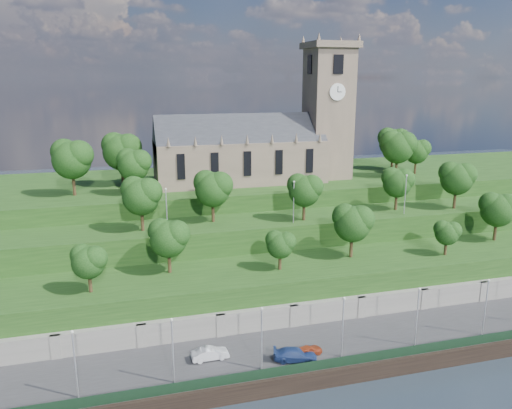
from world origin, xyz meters
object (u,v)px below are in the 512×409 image
object	(u,v)px
church	(264,142)
car_left	(308,351)
car_right	(295,355)
car_middle	(210,354)

from	to	relation	value
church	car_left	xyz separation A→B (m)	(-6.67, -42.25, -19.86)
church	car_right	distance (m)	47.86
car_left	car_right	xyz separation A→B (m)	(-1.77, -0.51, 0.09)
church	car_right	xyz separation A→B (m)	(-8.44, -42.76, -19.77)
car_left	car_middle	bearing A→B (deg)	60.35
car_left	car_middle	world-z (taller)	car_middle
car_left	car_right	size ratio (longest dim) A/B	0.75
church	car_middle	xyz separation A→B (m)	(-18.13, -39.85, -19.79)
car_left	car_right	distance (m)	1.84
car_middle	car_right	distance (m)	10.12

